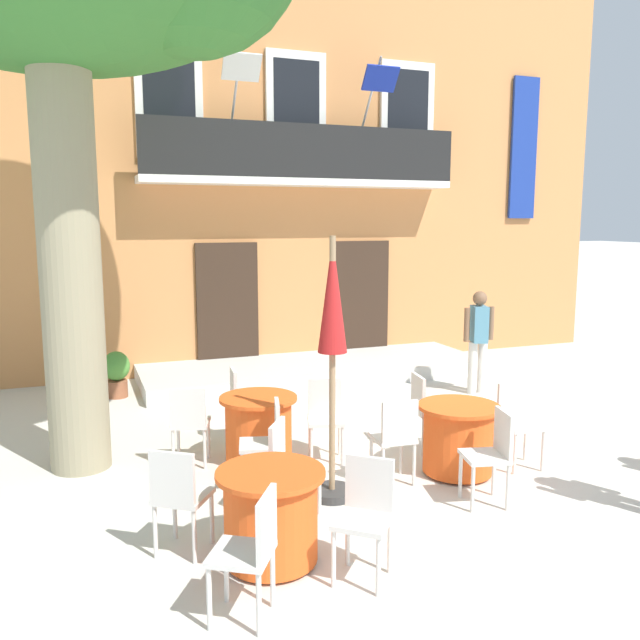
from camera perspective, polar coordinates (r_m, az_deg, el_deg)
ground_plane at (r=7.94m, az=11.17°, el=-11.24°), size 120.00×120.00×0.00m
building_facade at (r=13.87m, az=-4.84°, el=13.10°), size 13.00×5.09×7.50m
entrance_step_platform at (r=11.32m, az=-0.48°, el=-4.35°), size 5.88×1.92×0.25m
cafe_table_near_tree at (r=7.38m, az=-5.39°, el=-9.44°), size 0.86×0.86×0.76m
cafe_chair_near_tree_0 at (r=7.34m, az=-11.36°, el=-8.57°), size 0.50×0.50×0.91m
cafe_chair_near_tree_1 at (r=6.63m, az=-4.66°, el=-10.33°), size 0.49×0.49×0.91m
cafe_chair_near_tree_2 at (r=7.42m, az=0.47°, el=-8.19°), size 0.50×0.50×0.91m
cafe_chair_near_tree_3 at (r=8.04m, az=-6.81°, el=-6.91°), size 0.44×0.44×0.91m
cafe_table_middle at (r=7.19m, az=11.99°, el=-10.10°), size 0.86×0.86×0.76m
cafe_chair_middle_0 at (r=6.77m, az=6.63°, el=-9.93°), size 0.43×0.43×0.91m
cafe_chair_middle_1 at (r=6.51m, az=14.86°, el=-10.96°), size 0.48×0.48×0.91m
cafe_chair_middle_2 at (r=7.56m, az=16.91°, el=-8.25°), size 0.44×0.44×0.91m
cafe_chair_middle_3 at (r=7.78m, az=9.28°, el=-7.50°), size 0.46×0.46×0.91m
cafe_table_front at (r=5.36m, az=-4.32°, el=-16.70°), size 0.86×0.86×0.76m
cafe_chair_front_0 at (r=5.51m, az=-12.26°, el=-14.59°), size 0.56×0.56×0.91m
cafe_chair_front_1 at (r=4.64m, az=-5.98°, el=-19.12°), size 0.55×0.55×0.91m
cafe_chair_front_2 at (r=5.13m, az=4.01°, el=-16.22°), size 0.56×0.56×0.91m
cafe_chair_front_3 at (r=5.98m, az=-2.79°, el=-12.45°), size 0.56×0.56×0.91m
cafe_umbrella at (r=6.15m, az=1.10°, el=-0.85°), size 0.44×0.44×2.55m
ground_planter_left at (r=10.44m, az=-17.39°, el=-4.36°), size 0.41×0.41×0.71m
pedestrian_near_entrance at (r=10.41m, az=13.71°, el=-1.38°), size 0.53×0.39×1.61m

